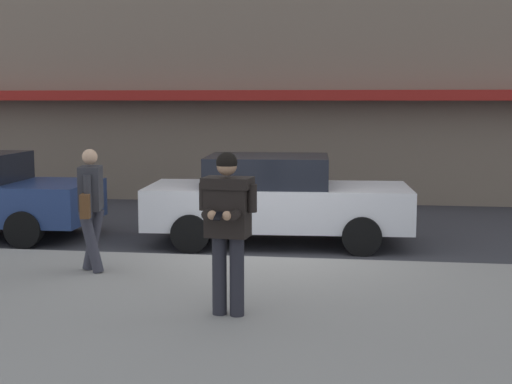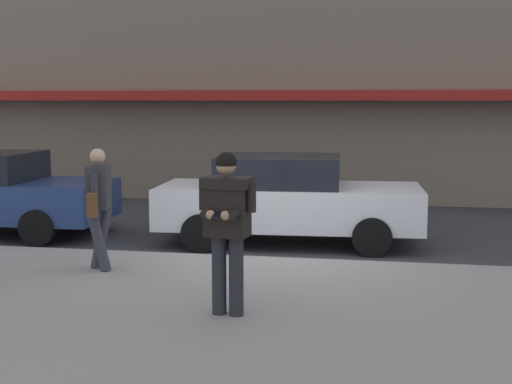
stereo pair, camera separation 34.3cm
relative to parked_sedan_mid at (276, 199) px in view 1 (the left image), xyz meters
The scene contains 6 objects.
ground_plane 1.70m from the parked_sedan_mid, 90.92° to the right, with size 80.00×80.00×0.00m, color #333338.
sidewalk 4.52m from the parked_sedan_mid, 77.37° to the right, with size 32.00×5.30×0.14m, color gray.
curb_paint_line 1.92m from the parked_sedan_mid, 56.14° to the right, with size 28.00×0.12×0.01m, color silver.
parked_sedan_mid is the anchor object (origin of this frame).
man_texting_on_phone 4.71m from the parked_sedan_mid, 90.02° to the right, with size 0.65×0.61×1.81m.
pedestrian_with_bag 3.71m from the parked_sedan_mid, 126.78° to the right, with size 0.38×0.72×1.70m.
Camera 1 is at (1.39, -10.68, 2.50)m, focal length 50.00 mm.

